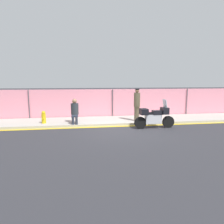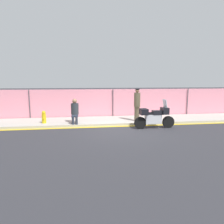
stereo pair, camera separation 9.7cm
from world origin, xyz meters
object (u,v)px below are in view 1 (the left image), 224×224
(person_seated_on_curb, at_px, (75,110))
(fire_hydrant, at_px, (44,117))
(motorcycle, at_px, (154,117))
(officer_standing, at_px, (137,104))

(person_seated_on_curb, distance_m, fire_hydrant, 1.74)
(person_seated_on_curb, xyz_separation_m, fire_hydrant, (-1.68, 0.23, -0.40))
(motorcycle, xyz_separation_m, fire_hydrant, (-5.73, 1.45, -0.13))
(officer_standing, bearing_deg, person_seated_on_curb, -178.32)
(fire_hydrant, bearing_deg, motorcycle, -14.22)
(person_seated_on_curb, height_order, fire_hydrant, person_seated_on_curb)
(motorcycle, distance_m, fire_hydrant, 5.91)
(officer_standing, xyz_separation_m, person_seated_on_curb, (-3.50, -0.10, -0.22))
(motorcycle, distance_m, person_seated_on_curb, 4.24)
(person_seated_on_curb, relative_size, fire_hydrant, 1.96)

